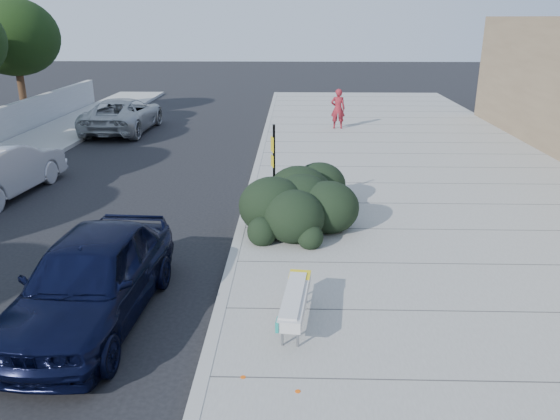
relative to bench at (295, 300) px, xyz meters
The scene contains 11 objects.
ground 1.55m from the bench, 161.14° to the left, with size 120.00×120.00×0.00m, color black.
sidewalk_near 6.94m from the bench, 52.16° to the left, with size 11.20×50.00×0.15m, color gray.
curb_near 5.65m from the bench, 103.94° to the left, with size 0.22×50.00×0.17m, color #9E9E99.
tree_far_f 24.16m from the bench, 125.45° to the left, with size 4.40×4.40×6.07m.
bench is the anchor object (origin of this frame).
bike_rack 3.97m from the bench, 92.45° to the left, with size 0.20×0.63×0.94m.
sign_post 5.57m from the bench, 95.97° to the left, with size 0.12×0.27×2.41m.
hedge 5.22m from the bench, 88.41° to the left, with size 2.01×4.03×1.51m, color black.
sedan_navy 3.58m from the bench, behind, with size 1.93×4.79×1.63m, color black.
suv_silver 19.02m from the bench, 115.19° to the left, with size 2.62×5.67×1.58m, color #A5A9AB.
pedestrian 17.58m from the bench, 83.50° to the left, with size 0.67×0.44×1.84m, color maroon.
Camera 1 is at (1.32, -8.68, 5.12)m, focal length 35.00 mm.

